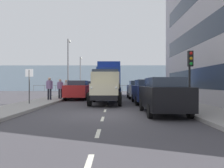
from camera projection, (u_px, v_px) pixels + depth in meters
The scene contains 20 objects.
ground_plane at pixel (109, 99), 20.45m from camera, with size 80.00×80.00×0.00m, color #423F44.
sidewalk_left at pixel (161, 98), 20.42m from camera, with size 2.44×37.28×0.15m, color #9E9993.
sidewalk_right at pixel (57, 98), 20.49m from camera, with size 2.44×37.28×0.15m, color #9E9993.
road_centreline_markings at pixel (109, 99), 19.52m from camera, with size 0.12×33.04×0.01m.
sea_horizon at pixel (111, 78), 42.09m from camera, with size 80.00×0.80×5.00m, color gray.
seawall_railing at pixel (111, 87), 38.49m from camera, with size 28.08×0.08×1.20m.
truck_vintage_cream at pixel (105, 87), 14.99m from camera, with size 2.17×5.64×2.43m.
lorry_cargo_blue at pixel (109, 78), 25.08m from camera, with size 2.58×8.20×3.87m.
car_black_kerbside_near at pixel (163, 95), 10.14m from camera, with size 1.85×4.17×1.72m.
car_navy_kerbside_1 at pixel (146, 91), 15.45m from camera, with size 1.81×4.55×1.72m.
car_silver_kerbside_2 at pixel (138, 89), 20.85m from camera, with size 1.92×3.99×1.72m.
car_red_oppositeside_0 at pixel (78, 90), 19.70m from camera, with size 1.98×4.58×1.72m.
car_maroon_oppositeside_1 at pixel (87, 88), 25.72m from camera, with size 1.92×4.59×1.72m.
pedestrian_near_railing at pixel (49, 86), 17.28m from camera, with size 0.53×0.34×1.79m.
pedestrian_in_dark_coat at pixel (60, 87), 18.69m from camera, with size 0.53×0.34×1.70m.
pedestrian_strolling at pixel (66, 87), 20.55m from camera, with size 0.53×0.34×1.66m.
traffic_light_near at pixel (190, 66), 12.48m from camera, with size 0.28×0.41×3.20m.
lamp_post_promenade at pixel (68, 62), 25.31m from camera, with size 0.32×1.14×6.57m.
lamp_post_far at pixel (81, 71), 35.01m from camera, with size 0.32×1.14×5.68m.
street_sign at pixel (29, 80), 13.96m from camera, with size 0.50×0.07×2.25m.
Camera 1 is at (-0.45, 10.01, 1.45)m, focal length 34.35 mm.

